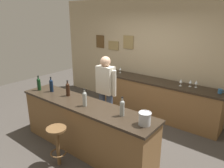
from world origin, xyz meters
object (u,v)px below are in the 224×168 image
(wine_bottle_b, at_px, (51,85))
(wine_bottle_d, at_px, (85,98))
(ice_bucket, at_px, (145,118))
(coffee_mug, at_px, (220,91))
(wine_bottle_c, at_px, (68,89))
(wine_glass_a, at_px, (120,69))
(wine_glass_c, at_px, (190,82))
(bartender, at_px, (106,90))
(wine_bottle_a, at_px, (39,84))
(wine_bottle_e, at_px, (122,107))
(wine_glass_b, at_px, (181,81))
(wine_glass_d, at_px, (196,82))
(bar_stool, at_px, (57,140))

(wine_bottle_b, xyz_separation_m, wine_bottle_d, (1.03, -0.09, 0.00))
(ice_bucket, height_order, coffee_mug, ice_bucket)
(wine_bottle_b, height_order, wine_bottle_c, same)
(wine_glass_a, relative_size, wine_glass_c, 1.00)
(bartender, height_order, wine_glass_a, bartender)
(bartender, xyz_separation_m, wine_glass_a, (-0.62, 1.36, 0.07))
(wine_bottle_b, xyz_separation_m, ice_bucket, (2.15, -0.03, -0.04))
(ice_bucket, bearing_deg, wine_glass_a, 132.89)
(wine_bottle_a, height_order, coffee_mug, wine_bottle_a)
(wine_bottle_a, height_order, wine_bottle_e, same)
(wine_bottle_c, relative_size, wine_bottle_d, 1.00)
(wine_glass_b, xyz_separation_m, wine_glass_d, (0.30, 0.11, 0.00))
(wine_glass_a, bearing_deg, wine_glass_b, -2.63)
(ice_bucket, xyz_separation_m, wine_glass_d, (0.02, 2.15, -0.01))
(wine_bottle_e, xyz_separation_m, wine_glass_a, (-1.56, 2.09, -0.05))
(ice_bucket, bearing_deg, wine_glass_c, 92.61)
(coffee_mug, bearing_deg, bartender, -145.00)
(wine_bottle_d, height_order, coffee_mug, wine_bottle_d)
(wine_bottle_c, xyz_separation_m, wine_bottle_e, (1.30, -0.05, 0.00))
(wine_bottle_e, bearing_deg, wine_bottle_c, 177.76)
(wine_glass_d, bearing_deg, wine_bottle_d, -117.27)
(wine_bottle_b, distance_m, wine_bottle_d, 1.03)
(bartender, relative_size, ice_bucket, 8.61)
(ice_bucket, bearing_deg, wine_bottle_c, 177.24)
(wine_bottle_d, height_order, ice_bucket, wine_bottle_d)
(coffee_mug, bearing_deg, wine_glass_d, 170.48)
(wine_bottle_e, distance_m, ice_bucket, 0.41)
(bar_stool, relative_size, wine_glass_b, 4.39)
(wine_glass_a, height_order, coffee_mug, wine_glass_a)
(bartender, xyz_separation_m, wine_bottle_b, (-0.80, -0.73, 0.12))
(wine_glass_b, bearing_deg, wine_glass_c, 24.11)
(wine_glass_b, bearing_deg, wine_bottle_c, -126.13)
(bartender, xyz_separation_m, wine_glass_b, (1.07, 1.28, 0.07))
(wine_bottle_d, relative_size, coffee_mug, 2.45)
(bartender, bearing_deg, wine_bottle_b, -137.63)
(wine_bottle_c, xyz_separation_m, wine_bottle_d, (0.59, -0.14, 0.00))
(wine_glass_d, bearing_deg, wine_glass_c, -167.02)
(wine_glass_d, xyz_separation_m, coffee_mug, (0.50, -0.08, -0.06))
(wine_bottle_a, height_order, wine_bottle_c, same)
(bartender, height_order, wine_bottle_a, bartender)
(wine_bottle_a, distance_m, wine_glass_b, 3.01)
(wine_glass_c, relative_size, wine_glass_d, 1.00)
(bar_stool, xyz_separation_m, wine_glass_d, (1.27, 2.73, 0.55))
(wine_bottle_d, bearing_deg, wine_bottle_a, -179.48)
(wine_bottle_c, height_order, wine_bottle_e, same)
(wine_glass_d, bearing_deg, wine_bottle_b, -135.62)
(wine_bottle_e, relative_size, coffee_mug, 2.45)
(wine_glass_d, bearing_deg, coffee_mug, -9.52)
(wine_glass_a, distance_m, coffee_mug, 2.49)
(wine_bottle_a, xyz_separation_m, wine_bottle_d, (1.30, 0.01, 0.00))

